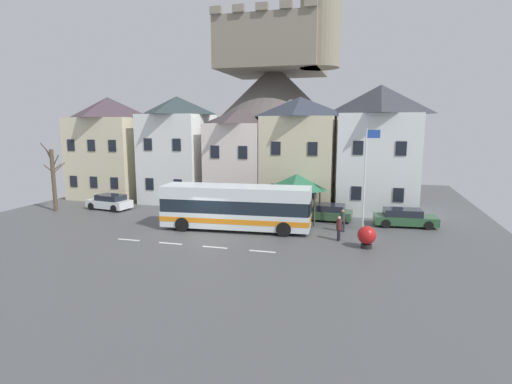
% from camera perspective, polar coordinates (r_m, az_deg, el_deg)
% --- Properties ---
extents(ground_plane, '(40.00, 60.00, 0.07)m').
position_cam_1_polar(ground_plane, '(26.95, -7.51, -6.56)').
color(ground_plane, '#4E4F51').
extents(townhouse_00, '(6.91, 5.78, 10.16)m').
position_cam_1_polar(townhouse_00, '(43.88, -19.96, 5.87)').
color(townhouse_00, beige).
rests_on(townhouse_00, ground_plane).
extents(townhouse_01, '(5.76, 6.28, 10.11)m').
position_cam_1_polar(townhouse_01, '(40.22, -10.97, 5.96)').
color(townhouse_01, white).
rests_on(townhouse_01, ground_plane).
extents(townhouse_02, '(5.09, 6.17, 8.95)m').
position_cam_1_polar(townhouse_02, '(37.79, -2.31, 5.03)').
color(townhouse_02, silver).
rests_on(townhouse_02, ground_plane).
extents(townhouse_03, '(6.12, 5.40, 9.82)m').
position_cam_1_polar(townhouse_03, '(36.03, 6.16, 5.47)').
color(townhouse_03, beige).
rests_on(townhouse_03, ground_plane).
extents(townhouse_04, '(6.40, 6.46, 10.71)m').
position_cam_1_polar(townhouse_04, '(36.04, 16.95, 5.83)').
color(townhouse_04, white).
rests_on(townhouse_04, ground_plane).
extents(hilltop_castle, '(32.31, 32.31, 24.48)m').
position_cam_1_polar(hilltop_castle, '(55.48, 2.62, 10.55)').
color(hilltop_castle, '#5E5754').
rests_on(hilltop_castle, ground_plane).
extents(transit_bus, '(10.73, 3.46, 3.14)m').
position_cam_1_polar(transit_bus, '(28.58, -2.84, -2.23)').
color(transit_bus, silver).
rests_on(transit_bus, ground_plane).
extents(bus_shelter, '(3.60, 3.60, 3.64)m').
position_cam_1_polar(bus_shelter, '(31.34, 5.75, 1.38)').
color(bus_shelter, '#473D33').
rests_on(bus_shelter, ground_plane).
extents(parked_car_00, '(4.57, 2.18, 1.29)m').
position_cam_1_polar(parked_car_00, '(31.61, 20.30, -3.44)').
color(parked_car_00, '#2B5433').
rests_on(parked_car_00, ground_plane).
extents(parked_car_01, '(4.10, 2.30, 1.32)m').
position_cam_1_polar(parked_car_01, '(37.88, -20.02, -1.35)').
color(parked_car_01, silver).
rests_on(parked_car_01, ground_plane).
extents(parked_car_02, '(3.92, 2.05, 1.28)m').
position_cam_1_polar(parked_car_02, '(31.96, 10.07, -2.87)').
color(parked_car_02, '#315236').
rests_on(parked_car_02, ground_plane).
extents(pedestrian_00, '(0.36, 0.34, 1.51)m').
position_cam_1_polar(pedestrian_00, '(30.06, 5.68, -3.11)').
color(pedestrian_00, '#38332D').
rests_on(pedestrian_00, ground_plane).
extents(pedestrian_01, '(0.34, 0.37, 1.60)m').
position_cam_1_polar(pedestrian_01, '(26.48, 11.67, -4.91)').
color(pedestrian_01, black).
rests_on(pedestrian_01, ground_plane).
extents(pedestrian_02, '(0.35, 0.32, 1.57)m').
position_cam_1_polar(pedestrian_02, '(28.74, 12.18, -3.85)').
color(pedestrian_02, '#2D2D38').
rests_on(pedestrian_02, ground_plane).
extents(public_bench, '(1.66, 0.48, 0.87)m').
position_cam_1_polar(public_bench, '(33.52, 9.92, -2.57)').
color(public_bench, '#33473D').
rests_on(public_bench, ground_plane).
extents(flagpole, '(0.95, 0.10, 7.12)m').
position_cam_1_polar(flagpole, '(29.01, 15.33, 2.70)').
color(flagpole, silver).
rests_on(flagpole, ground_plane).
extents(harbour_buoy, '(1.12, 1.12, 1.37)m').
position_cam_1_polar(harbour_buoy, '(25.31, 15.43, -6.02)').
color(harbour_buoy, black).
rests_on(harbour_buoy, ground_plane).
extents(bare_tree_00, '(1.44, 1.74, 5.93)m').
position_cam_1_polar(bare_tree_00, '(38.74, -26.76, 1.70)').
color(bare_tree_00, brown).
rests_on(bare_tree_00, ground_plane).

